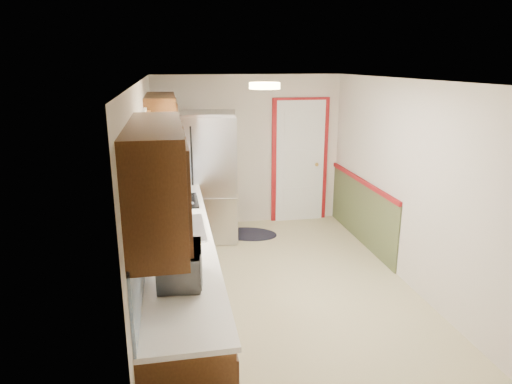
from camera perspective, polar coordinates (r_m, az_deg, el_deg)
name	(u,v)px	position (r m, az deg, el deg)	size (l,w,h in m)	color
room_shell	(287,193)	(4.99, 3.92, -0.16)	(3.20, 5.20, 2.52)	#BDB385
kitchen_run	(175,245)	(4.70, -10.10, -6.49)	(0.63, 4.00, 2.20)	#3D210E
back_wall_trim	(312,171)	(7.40, 7.06, 2.59)	(1.12, 2.30, 2.08)	maroon
ceiling_fixture	(265,86)	(4.54, 1.09, 13.14)	(0.30, 0.30, 0.06)	#FFD88C
microwave	(180,262)	(3.59, -9.47, -8.60)	(0.49, 0.27, 0.33)	white
refrigerator	(209,177)	(6.78, -5.88, 1.92)	(0.88, 0.84, 1.90)	#B7B7BC
rug	(249,234)	(7.12, -0.94, -5.28)	(0.88, 0.57, 0.01)	black
cooktop	(177,201)	(5.63, -9.89, -1.14)	(0.51, 0.62, 0.02)	black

